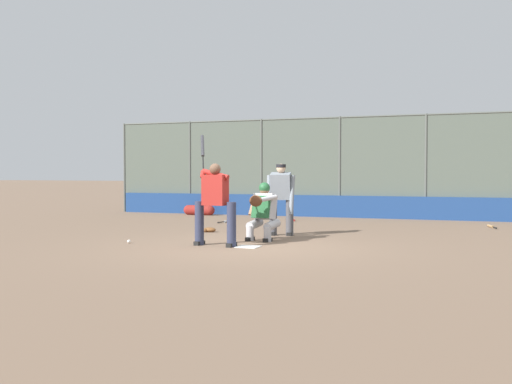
{
  "coord_description": "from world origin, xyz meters",
  "views": [
    {
      "loc": [
        -4.18,
        10.94,
        1.47
      ],
      "look_at": [
        0.2,
        -1.0,
        1.05
      ],
      "focal_mm": 42.0,
      "sensor_mm": 36.0,
      "label": 1
    }
  ],
  "objects_px": {
    "spare_bat_third_base_side": "(228,221)",
    "equipment_bag_dugout_side": "(199,210)",
    "fielding_glove_on_dirt": "(209,230)",
    "spare_bat_by_padding": "(491,226)",
    "spare_bat_near_backstop": "(293,220)",
    "umpire_home": "(281,197)",
    "catcher_behind_plate": "(263,210)",
    "baseball_loose": "(129,241)",
    "batter_at_plate": "(215,201)"
  },
  "relations": [
    {
      "from": "spare_bat_near_backstop",
      "to": "spare_bat_third_base_side",
      "type": "distance_m",
      "value": 2.05
    },
    {
      "from": "batter_at_plate",
      "to": "spare_bat_by_padding",
      "type": "height_order",
      "value": "batter_at_plate"
    },
    {
      "from": "spare_bat_near_backstop",
      "to": "spare_bat_third_base_side",
      "type": "relative_size",
      "value": 0.92
    },
    {
      "from": "equipment_bag_dugout_side",
      "to": "baseball_loose",
      "type": "bearing_deg",
      "value": 105.49
    },
    {
      "from": "fielding_glove_on_dirt",
      "to": "spare_bat_third_base_side",
      "type": "bearing_deg",
      "value": -76.26
    },
    {
      "from": "batter_at_plate",
      "to": "baseball_loose",
      "type": "xyz_separation_m",
      "value": [
        1.86,
        0.2,
        -0.86
      ]
    },
    {
      "from": "catcher_behind_plate",
      "to": "spare_bat_by_padding",
      "type": "distance_m",
      "value": 6.84
    },
    {
      "from": "spare_bat_third_base_side",
      "to": "equipment_bag_dugout_side",
      "type": "relative_size",
      "value": 0.71
    },
    {
      "from": "fielding_glove_on_dirt",
      "to": "baseball_loose",
      "type": "relative_size",
      "value": 4.37
    },
    {
      "from": "spare_bat_third_base_side",
      "to": "baseball_loose",
      "type": "height_order",
      "value": "baseball_loose"
    },
    {
      "from": "catcher_behind_plate",
      "to": "spare_bat_third_base_side",
      "type": "height_order",
      "value": "catcher_behind_plate"
    },
    {
      "from": "catcher_behind_plate",
      "to": "spare_bat_near_backstop",
      "type": "xyz_separation_m",
      "value": [
        0.91,
        -5.31,
        -0.62
      ]
    },
    {
      "from": "spare_bat_by_padding",
      "to": "fielding_glove_on_dirt",
      "type": "distance_m",
      "value": 7.51
    },
    {
      "from": "spare_bat_third_base_side",
      "to": "spare_bat_near_backstop",
      "type": "bearing_deg",
      "value": -42.31
    },
    {
      "from": "spare_bat_third_base_side",
      "to": "batter_at_plate",
      "type": "bearing_deg",
      "value": -149.79
    },
    {
      "from": "spare_bat_by_padding",
      "to": "spare_bat_near_backstop",
      "type": "bearing_deg",
      "value": 73.12
    },
    {
      "from": "umpire_home",
      "to": "equipment_bag_dugout_side",
      "type": "xyz_separation_m",
      "value": [
        4.7,
        -5.43,
        -0.72
      ]
    },
    {
      "from": "batter_at_plate",
      "to": "spare_bat_near_backstop",
      "type": "xyz_separation_m",
      "value": [
        0.33,
        -6.53,
        -0.87
      ]
    },
    {
      "from": "spare_bat_by_padding",
      "to": "equipment_bag_dugout_side",
      "type": "xyz_separation_m",
      "value": [
        9.34,
        -1.58,
        0.14
      ]
    },
    {
      "from": "umpire_home",
      "to": "fielding_glove_on_dirt",
      "type": "xyz_separation_m",
      "value": [
        1.91,
        -0.16,
        -0.84
      ]
    },
    {
      "from": "umpire_home",
      "to": "equipment_bag_dugout_side",
      "type": "distance_m",
      "value": 7.22
    },
    {
      "from": "baseball_loose",
      "to": "spare_bat_by_padding",
      "type": "bearing_deg",
      "value": -138.27
    },
    {
      "from": "spare_bat_by_padding",
      "to": "fielding_glove_on_dirt",
      "type": "height_order",
      "value": "fielding_glove_on_dirt"
    },
    {
      "from": "batter_at_plate",
      "to": "fielding_glove_on_dirt",
      "type": "distance_m",
      "value": 2.9
    },
    {
      "from": "umpire_home",
      "to": "equipment_bag_dugout_side",
      "type": "bearing_deg",
      "value": -57.0
    },
    {
      "from": "fielding_glove_on_dirt",
      "to": "spare_bat_near_backstop",
      "type": "bearing_deg",
      "value": -102.93
    },
    {
      "from": "catcher_behind_plate",
      "to": "spare_bat_third_base_side",
      "type": "bearing_deg",
      "value": -48.99
    },
    {
      "from": "batter_at_plate",
      "to": "spare_bat_by_padding",
      "type": "distance_m",
      "value": 8.16
    },
    {
      "from": "umpire_home",
      "to": "baseball_loose",
      "type": "height_order",
      "value": "umpire_home"
    },
    {
      "from": "catcher_behind_plate",
      "to": "umpire_home",
      "type": "bearing_deg",
      "value": -84.38
    },
    {
      "from": "batter_at_plate",
      "to": "umpire_home",
      "type": "height_order",
      "value": "batter_at_plate"
    },
    {
      "from": "spare_bat_near_backstop",
      "to": "spare_bat_by_padding",
      "type": "distance_m",
      "value": 5.63
    },
    {
      "from": "batter_at_plate",
      "to": "equipment_bag_dugout_side",
      "type": "distance_m",
      "value": 8.78
    },
    {
      "from": "spare_bat_third_base_side",
      "to": "catcher_behind_plate",
      "type": "bearing_deg",
      "value": -138.1
    },
    {
      "from": "umpire_home",
      "to": "spare_bat_near_backstop",
      "type": "bearing_deg",
      "value": -84.86
    },
    {
      "from": "umpire_home",
      "to": "spare_bat_by_padding",
      "type": "height_order",
      "value": "umpire_home"
    },
    {
      "from": "fielding_glove_on_dirt",
      "to": "baseball_loose",
      "type": "height_order",
      "value": "fielding_glove_on_dirt"
    },
    {
      "from": "catcher_behind_plate",
      "to": "spare_bat_third_base_side",
      "type": "xyz_separation_m",
      "value": [
        2.53,
        -4.05,
        -0.62
      ]
    },
    {
      "from": "baseball_loose",
      "to": "equipment_bag_dugout_side",
      "type": "bearing_deg",
      "value": -74.51
    },
    {
      "from": "umpire_home",
      "to": "baseball_loose",
      "type": "relative_size",
      "value": 22.52
    },
    {
      "from": "spare_bat_third_base_side",
      "to": "fielding_glove_on_dirt",
      "type": "bearing_deg",
      "value": -156.34
    },
    {
      "from": "umpire_home",
      "to": "spare_bat_by_padding",
      "type": "xyz_separation_m",
      "value": [
        -4.64,
        -3.84,
        -0.86
      ]
    },
    {
      "from": "batter_at_plate",
      "to": "umpire_home",
      "type": "relative_size",
      "value": 1.35
    },
    {
      "from": "batter_at_plate",
      "to": "spare_bat_by_padding",
      "type": "bearing_deg",
      "value": -124.91
    },
    {
      "from": "umpire_home",
      "to": "catcher_behind_plate",
      "type": "bearing_deg",
      "value": 78.67
    },
    {
      "from": "batter_at_plate",
      "to": "umpire_home",
      "type": "xyz_separation_m",
      "value": [
        -0.64,
        -2.32,
        -0.0
      ]
    },
    {
      "from": "spare_bat_by_padding",
      "to": "fielding_glove_on_dirt",
      "type": "xyz_separation_m",
      "value": [
        6.54,
        3.69,
        0.02
      ]
    },
    {
      "from": "spare_bat_third_base_side",
      "to": "equipment_bag_dugout_side",
      "type": "bearing_deg",
      "value": 50.46
    },
    {
      "from": "spare_bat_third_base_side",
      "to": "equipment_bag_dugout_side",
      "type": "xyz_separation_m",
      "value": [
        2.11,
        -2.47,
        0.14
      ]
    },
    {
      "from": "spare_bat_by_padding",
      "to": "umpire_home",
      "type": "bearing_deg",
      "value": 116.55
    }
  ]
}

